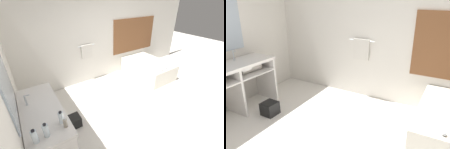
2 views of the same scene
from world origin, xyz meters
TOP-DOWN VIEW (x-y plane):
  - wall_back_with_blinds at (0.05, 2.23)m, footprint 7.40×0.13m
  - vanity_counter at (-1.89, 0.46)m, footprint 0.58×1.49m
  - sink_faucet at (-2.06, 0.65)m, footprint 0.09×0.04m
  - waste_bin at (-1.36, 0.69)m, footprint 0.25×0.25m

SIDE VIEW (x-z plane):
  - waste_bin at x=-1.36m, z-range 0.00..0.23m
  - vanity_counter at x=-1.89m, z-range 0.21..1.11m
  - sink_faucet at x=-2.06m, z-range 0.90..1.08m
  - wall_back_with_blinds at x=0.05m, z-range -0.01..2.69m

